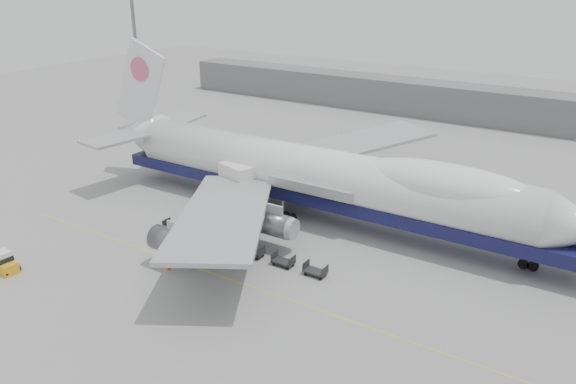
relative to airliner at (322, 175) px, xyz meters
The scene contains 14 objects.
ground 13.27m from the airliner, 93.08° to the right, with size 260.00×260.00×0.00m, color gray.
apron_line 18.87m from the airliner, 92.05° to the right, with size 60.00×0.15×0.01m, color gold.
hangar 59.01m from the airliner, 100.40° to the left, with size 110.00×8.00×7.00m, color slate.
floodlight_mast 45.14m from the airliner, 164.28° to the left, with size 2.40×2.40×25.43m.
airliner is the anchor object (origin of this frame).
catering_truck 10.93m from the airliner, 161.03° to the right, with size 5.36×4.30×6.08m.
baggage_tug 35.85m from the airliner, 125.67° to the right, with size 3.06×1.86×2.13m.
traffic_cone 21.55m from the airliner, 108.97° to the right, with size 0.36×0.36×0.53m.
dolly_0 18.66m from the airliner, 134.84° to the right, with size 2.30×1.35×1.30m.
dolly_1 16.30m from the airliner, 124.72° to the right, with size 2.30×1.35×1.30m.
dolly_2 14.59m from the airliner, 111.39° to the right, with size 2.30×1.35×1.30m.
dolly_3 13.76m from the airliner, 95.16° to the right, with size 2.30×1.35×1.30m.
dolly_4 13.97m from the airliner, 78.08° to the right, with size 2.30×1.35×1.30m.
dolly_5 15.18m from the airliner, 62.87° to the right, with size 2.30×1.35×1.30m.
Camera 1 is at (31.25, -43.93, 28.67)m, focal length 35.00 mm.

